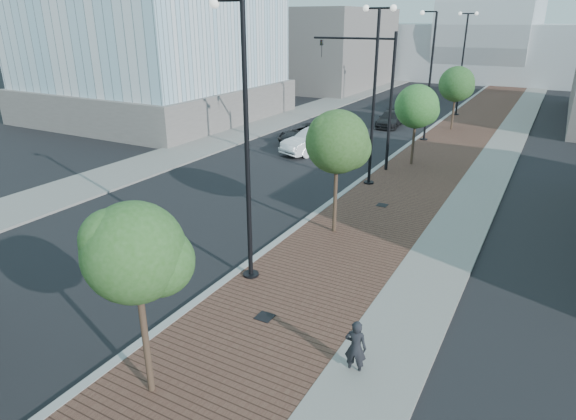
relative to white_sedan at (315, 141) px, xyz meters
The scene contains 22 objects.
sidewalk 15.68m from the white_sedan, 56.34° to the left, with size 7.00×140.00×0.12m, color #4C2D23.
concrete_strip 17.32m from the white_sedan, 48.88° to the left, with size 2.40×140.00×0.13m, color slate.
curb 14.05m from the white_sedan, 68.33° to the left, with size 0.30×140.00×0.14m, color gray.
west_sidewalk 15.22m from the white_sedan, 120.96° to the left, with size 4.00×140.00×0.12m, color slate.
white_sedan is the anchor object (origin of this frame).
dark_car_mid 3.05m from the white_sedan, 127.80° to the left, with size 2.22×4.80×1.34m, color black.
dark_car_far 11.28m from the white_sedan, 80.92° to the left, with size 1.78×4.38×1.27m, color black.
pedestrian 22.62m from the white_sedan, 61.34° to the right, with size 0.57×0.38×1.57m, color black.
streetlight_1 18.23m from the white_sedan, 71.53° to the right, with size 1.44×0.56×9.21m.
streetlight_2 8.60m from the white_sedan, 40.66° to the right, with size 1.72×0.56×9.28m.
streetlight_3 9.69m from the white_sedan, 51.15° to the left, with size 1.44×0.56×9.21m.
streetlight_4 20.29m from the white_sedan, 73.11° to the left, with size 1.72×0.56×9.28m.
traffic_mast 6.70m from the white_sedan, 21.93° to the right, with size 5.09×0.20×8.00m.
tree_0 24.12m from the white_sedan, 73.43° to the right, with size 2.33×2.27×5.00m.
tree_1 14.12m from the white_sedan, 60.25° to the right, with size 2.59×2.57×5.31m.
tree_2 7.40m from the white_sedan, ahead, with size 2.64×2.63×5.02m.
tree_3 14.16m from the white_sedan, 60.49° to the left, with size 2.81×2.81×5.17m.
tower_podium 19.49m from the white_sedan, 165.02° to the left, with size 19.00×19.00×3.00m, color #655F5B.
convention_center 58.35m from the white_sedan, 86.86° to the left, with size 50.00×30.00×50.00m.
commercial_block_nw 36.45m from the white_sedan, 114.16° to the left, with size 14.00×20.00×10.00m, color slate.
utility_cover_1 20.43m from the white_sedan, 68.22° to the right, with size 0.50×0.50×0.02m, color black.
utility_cover_2 11.02m from the white_sedan, 46.42° to the right, with size 0.50×0.50×0.02m, color black.
Camera 1 is at (9.13, -2.71, 8.57)m, focal length 30.36 mm.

